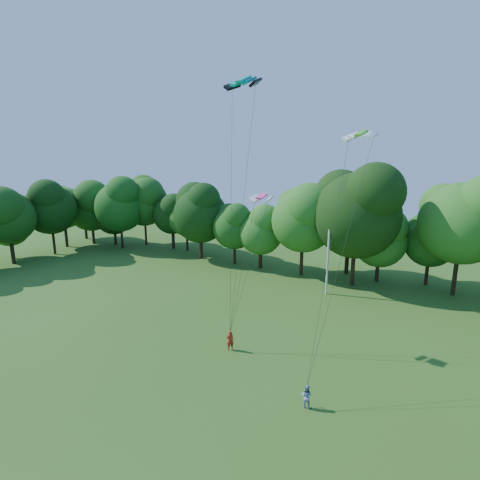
% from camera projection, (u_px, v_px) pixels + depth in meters
% --- Properties ---
extents(ground, '(160.00, 160.00, 0.00)m').
position_uv_depth(ground, '(117.00, 458.00, 19.61)').
color(ground, '#2E5216').
rests_on(ground, ground).
extents(utility_pole, '(1.68, 0.72, 8.88)m').
position_uv_depth(utility_pole, '(328.00, 255.00, 41.91)').
color(utility_pole, beige).
rests_on(utility_pole, ground).
extents(kite_flyer_left, '(0.71, 0.70, 1.65)m').
position_uv_depth(kite_flyer_left, '(230.00, 340.00, 30.35)').
color(kite_flyer_left, '#AD1D16').
rests_on(kite_flyer_left, ground).
extents(kite_flyer_right, '(0.75, 0.59, 1.52)m').
position_uv_depth(kite_flyer_right, '(306.00, 396.00, 23.43)').
color(kite_flyer_right, '#89A0BE').
rests_on(kite_flyer_right, ground).
extents(kite_teal, '(3.36, 2.05, 0.73)m').
position_uv_depth(kite_teal, '(244.00, 79.00, 30.29)').
color(kite_teal, '#05968B').
rests_on(kite_teal, ground).
extents(kite_green, '(2.58, 1.78, 0.49)m').
position_uv_depth(kite_green, '(361.00, 133.00, 26.40)').
color(kite_green, green).
rests_on(kite_green, ground).
extents(kite_pink, '(2.04, 1.23, 0.45)m').
position_uv_depth(kite_pink, '(262.00, 196.00, 29.95)').
color(kite_pink, '#E84092').
rests_on(kite_pink, ground).
extents(tree_back_west, '(8.98, 8.98, 13.06)m').
position_uv_depth(tree_back_west, '(119.00, 201.00, 62.16)').
color(tree_back_west, black).
rests_on(tree_back_west, ground).
extents(tree_back_center, '(11.12, 11.12, 16.18)m').
position_uv_depth(tree_back_center, '(357.00, 203.00, 43.52)').
color(tree_back_center, '#311B13').
rests_on(tree_back_center, ground).
extents(tree_flank_west, '(8.32, 8.32, 12.10)m').
position_uv_depth(tree_flank_west, '(7.00, 213.00, 53.20)').
color(tree_flank_west, black).
rests_on(tree_flank_west, ground).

